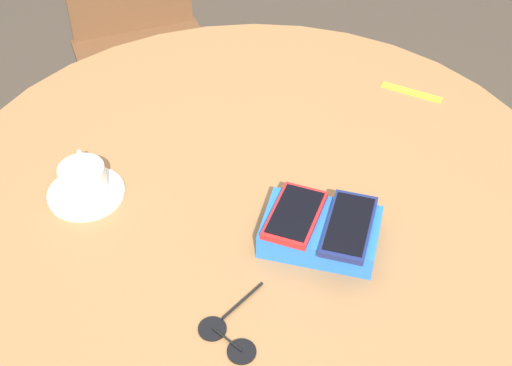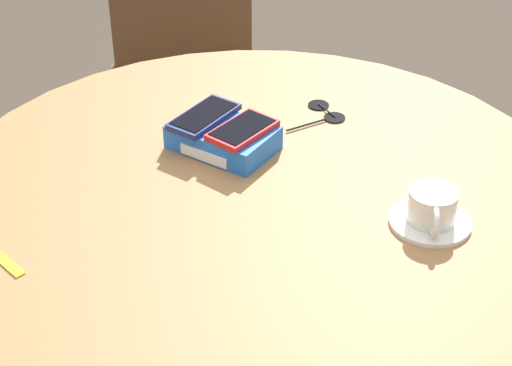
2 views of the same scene
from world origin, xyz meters
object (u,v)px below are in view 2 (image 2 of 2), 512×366
at_px(saucer, 430,221).
at_px(coffee_cup, 433,206).
at_px(sunglasses, 324,113).
at_px(chair_near_window, 190,74).
at_px(phone_box, 223,138).
at_px(phone_navy, 204,116).
at_px(phone_red, 243,130).
at_px(round_table, 256,236).

distance_m(saucer, coffee_cup, 0.03).
xyz_separation_m(sunglasses, chair_near_window, (-0.67, 0.29, -0.25)).
height_order(phone_box, phone_navy, phone_navy).
bearing_deg(sunglasses, phone_red, -95.81).
bearing_deg(coffee_cup, sunglasses, 152.89).
xyz_separation_m(round_table, saucer, (0.27, 0.12, 0.10)).
height_order(phone_box, saucer, phone_box).
bearing_deg(sunglasses, chair_near_window, 156.31).
xyz_separation_m(round_table, phone_red, (-0.10, 0.08, 0.15)).
distance_m(round_table, phone_box, 0.19).
bearing_deg(chair_near_window, coffee_cup, -24.87).
distance_m(phone_red, coffee_cup, 0.37).
xyz_separation_m(phone_navy, sunglasses, (0.11, 0.22, -0.05)).
bearing_deg(chair_near_window, round_table, -38.14).
height_order(phone_box, coffee_cup, coffee_cup).
bearing_deg(phone_box, chair_near_window, 139.63).
bearing_deg(phone_navy, sunglasses, 64.39).
bearing_deg(sunglasses, phone_navy, -115.61).
bearing_deg(phone_box, coffee_cup, 6.39).
height_order(phone_red, saucer, phone_red).
height_order(phone_red, chair_near_window, chair_near_window).
height_order(round_table, phone_red, phone_red).
distance_m(coffee_cup, sunglasses, 0.39).
height_order(phone_box, chair_near_window, chair_near_window).
bearing_deg(sunglasses, saucer, -26.92).
height_order(saucer, sunglasses, saucer).
height_order(phone_navy, coffee_cup, coffee_cup).
distance_m(phone_red, chair_near_window, 0.88).
xyz_separation_m(round_table, sunglasses, (-0.08, 0.29, 0.10)).
xyz_separation_m(phone_box, phone_navy, (-0.04, -0.00, 0.03)).
relative_size(saucer, coffee_cup, 1.37).
height_order(coffee_cup, sunglasses, coffee_cup).
height_order(round_table, chair_near_window, chair_near_window).
distance_m(phone_box, coffee_cup, 0.41).
bearing_deg(round_table, phone_box, 153.46).
relative_size(phone_red, chair_near_window, 0.14).
xyz_separation_m(phone_navy, saucer, (0.45, 0.05, -0.05)).
xyz_separation_m(phone_navy, phone_red, (0.09, 0.01, 0.00)).
bearing_deg(phone_box, phone_navy, -177.08).
bearing_deg(phone_red, chair_near_window, 141.86).
relative_size(phone_box, phone_navy, 1.33).
distance_m(saucer, sunglasses, 0.38).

